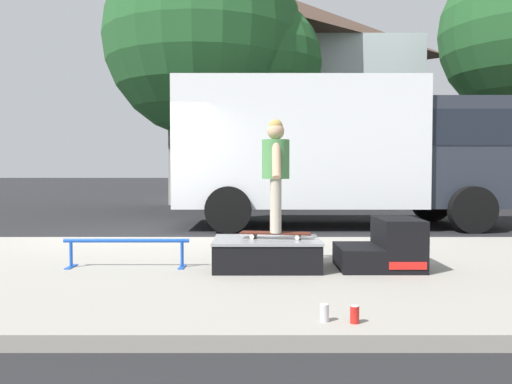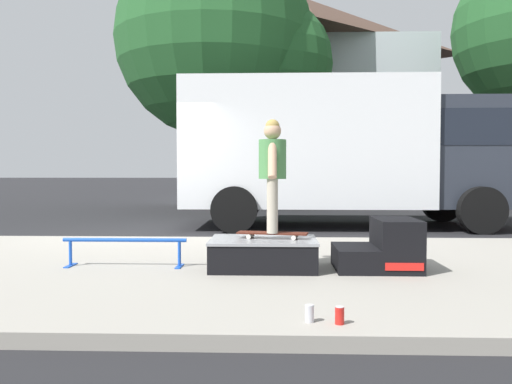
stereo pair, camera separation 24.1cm
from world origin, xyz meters
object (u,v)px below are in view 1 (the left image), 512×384
Objects in this scene: box_truck at (342,147)px; street_tree_main at (215,45)px; grind_rail at (127,246)px; kicker_ramp at (386,248)px; skater_kid at (276,166)px; skate_box at (267,252)px; soda_can_b at (355,314)px; skateboard at (276,233)px; soda_can at (324,313)px.

street_tree_main reaches higher than box_truck.
box_truck is at bearing 58.25° from grind_rail.
street_tree_main reaches higher than kicker_ramp.
kicker_ramp is 0.13× the size of box_truck.
skater_kid is at bearing 178.85° from kicker_ramp.
skate_box is 0.83× the size of grind_rail.
soda_can_b is (0.49, -2.08, -1.07)m from skater_kid.
skateboard is at bearing 178.85° from kicker_ramp.
kicker_ramp is 7.09× the size of soda_can.
box_truck is 0.83× the size of street_tree_main.
skate_box is 1.46× the size of skateboard.
street_tree_main is at bearing 98.90° from soda_can_b.
skateboard is 0.75m from skater_kid.
box_truck is (3.29, 5.31, 1.34)m from grind_rail.
box_truck is at bearing 81.34° from soda_can_b.
skate_box is 9.31× the size of soda_can.
grind_rail is 0.20× the size of box_truck.
skateboard is (0.10, 0.02, 0.21)m from skate_box.
street_tree_main reaches higher than soda_can.
soda_can_b is at bearing -74.10° from skate_box.
soda_can is 1.00× the size of soda_can_b.
grind_rail is 0.17× the size of street_tree_main.
street_tree_main is (-1.76, 12.54, 4.91)m from soda_can.
skateboard is 5.72m from box_truck.
box_truck is 6.90m from street_tree_main.
soda_can is (1.95, -2.08, -0.18)m from grind_rail.
soda_can is at bearing 168.46° from soda_can_b.
skater_kid is 5.61m from box_truck.
grind_rail is at bearing 135.50° from soda_can_b.
skater_kid reaches higher than grind_rail.
grind_rail is at bearing 178.53° from skateboard.
skateboard is at bearing -1.47° from grind_rail.
soda_can_b is at bearing -44.50° from grind_rail.
box_truck is at bearing 73.19° from skater_kid.
soda_can_b is at bearing -11.54° from soda_can.
box_truck reaches higher than grind_rail.
skater_kid is at bearing 97.72° from soda_can.
kicker_ramp is 0.64× the size of grind_rail.
kicker_ramp is at bearing 70.37° from soda_can_b.
street_tree_main reaches higher than skater_kid.
grind_rail is 1.90m from skater_kid.
soda_can_b is 7.67m from box_truck.
street_tree_main is (-1.48, 10.50, 4.58)m from skateboard.
soda_can is 7.66m from box_truck.
grind_rail is at bearing 133.15° from soda_can.
skater_kid is 11.28m from street_tree_main.
skateboard is 2.16m from soda_can_b.
street_tree_main reaches higher than soda_can_b.
street_tree_main is at bearing 98.04° from skater_kid.
skate_box is 0.14× the size of street_tree_main.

